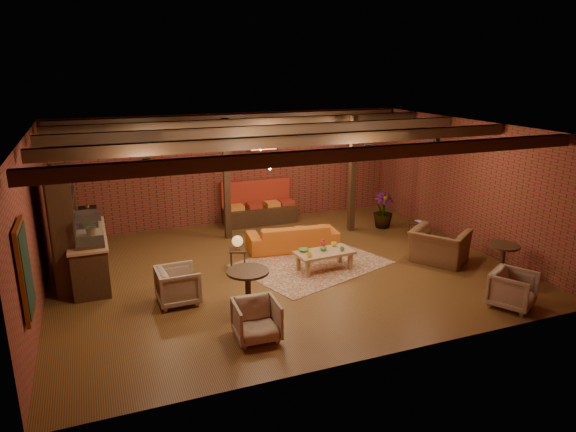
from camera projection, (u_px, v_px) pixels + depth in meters
name	position (u px, v px, depth m)	size (l,w,h in m)	color
floor	(283.00, 269.00, 11.76)	(10.00, 10.00, 0.00)	#422A10
ceiling	(283.00, 129.00, 10.85)	(10.00, 8.00, 0.02)	black
wall_back	(234.00, 169.00, 14.88)	(10.00, 0.02, 3.20)	brown
wall_front	(377.00, 265.00, 7.74)	(10.00, 0.02, 3.20)	brown
wall_left	(33.00, 227.00, 9.56)	(0.02, 8.00, 3.20)	brown
wall_right	(466.00, 183.00, 13.05)	(0.02, 8.00, 3.20)	brown
ceiling_beams	(283.00, 134.00, 10.89)	(9.80, 6.40, 0.22)	black
ceiling_pipe	(259.00, 136.00, 12.38)	(0.12, 0.12, 9.60)	black
post_left	(227.00, 180.00, 13.42)	(0.16, 0.16, 3.20)	black
post_right	(353.00, 175.00, 14.07)	(0.16, 0.16, 3.20)	black
service_counter	(88.00, 244.00, 11.00)	(0.80, 2.50, 1.60)	black
plant_counter	(91.00, 222.00, 11.09)	(0.35, 0.39, 0.30)	#337F33
shelving_hutch	(66.00, 227.00, 10.83)	(0.52, 2.00, 2.40)	black
chalkboard_menu	(26.00, 270.00, 7.53)	(0.08, 0.96, 1.46)	black
banquette	(259.00, 207.00, 15.00)	(2.10, 0.70, 1.00)	maroon
service_sign	(263.00, 146.00, 14.07)	(0.86, 0.06, 0.30)	red
ceiling_spotlights	(283.00, 145.00, 10.95)	(6.40, 4.40, 0.28)	black
rug	(311.00, 264.00, 12.05)	(3.20, 2.45, 0.01)	maroon
sofa	(292.00, 237.00, 12.95)	(2.26, 0.88, 0.66)	#C15D1A
coffee_table	(324.00, 253.00, 11.59)	(1.35, 0.74, 0.70)	#A4714C
side_table_lamp	(237.00, 244.00, 11.61)	(0.47, 0.47, 0.80)	black
round_table_left	(248.00, 284.00, 9.60)	(0.79, 0.79, 0.83)	black
armchair_a	(178.00, 284.00, 9.99)	(0.78, 0.73, 0.80)	beige
armchair_b	(256.00, 318.00, 8.68)	(0.74, 0.69, 0.76)	beige
armchair_right	(440.00, 240.00, 12.04)	(1.23, 0.80, 1.07)	brown
side_table_book	(417.00, 223.00, 13.78)	(0.53, 0.53, 0.46)	black
round_table_right	(503.00, 256.00, 11.09)	(0.67, 0.67, 0.78)	black
armchair_far	(513.00, 288.00, 9.83)	(0.76, 0.71, 0.78)	beige
plant_tall	(385.00, 176.00, 14.35)	(1.69, 1.69, 3.02)	#4C7F4C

